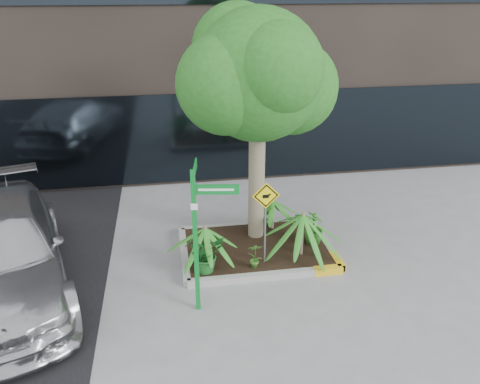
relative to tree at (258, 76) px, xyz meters
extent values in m
plane|color=gray|center=(-0.29, -0.82, -3.80)|extent=(80.00, 80.00, 0.00)
cube|color=#9E9E99|center=(-0.09, 0.58, -3.72)|extent=(3.20, 0.15, 0.15)
cube|color=#9E9E99|center=(-0.09, -1.62, -3.72)|extent=(3.20, 0.15, 0.15)
cube|color=#9E9E99|center=(-1.69, -0.52, -3.72)|extent=(0.15, 2.20, 0.15)
cube|color=#9E9E99|center=(1.51, -0.52, -3.72)|extent=(0.15, 2.20, 0.15)
cube|color=yellow|center=(1.21, -1.62, -3.72)|extent=(0.60, 0.17, 0.15)
cube|color=black|center=(-0.09, -0.52, -3.68)|extent=(3.05, 2.05, 0.06)
cylinder|color=gray|center=(0.00, -0.02, -2.12)|extent=(0.36, 0.36, 3.35)
cylinder|color=gray|center=(0.11, -0.02, -0.89)|extent=(0.63, 0.18, 1.09)
sphere|color=#235819|center=(0.00, -0.02, 0.00)|extent=(2.68, 2.68, 2.68)
sphere|color=#235819|center=(0.78, 0.32, -0.33)|extent=(2.01, 2.01, 2.01)
sphere|color=#235819|center=(-0.67, -0.24, -0.11)|extent=(2.01, 2.01, 2.01)
sphere|color=#235819|center=(0.23, -0.69, 0.23)|extent=(1.79, 1.79, 1.79)
sphere|color=#235819|center=(-0.33, 0.54, 0.45)|extent=(1.90, 1.90, 1.90)
cylinder|color=gray|center=(0.81, -1.01, -3.15)|extent=(0.07, 0.07, 1.00)
cylinder|color=gray|center=(-1.25, -0.98, -3.22)|extent=(0.07, 0.07, 0.85)
cylinder|color=gray|center=(0.46, 0.24, -3.26)|extent=(0.07, 0.07, 0.77)
imported|color=#B8B9BE|center=(-5.17, -1.07, -2.99)|extent=(3.78, 6.01, 1.62)
imported|color=#19581E|center=(-1.28, -1.31, -3.26)|extent=(0.95, 0.95, 0.78)
imported|color=#2B6D20|center=(1.20, -0.60, -3.26)|extent=(0.49, 0.49, 0.78)
imported|color=#356920|center=(-0.28, -1.37, -3.36)|extent=(0.33, 0.33, 0.58)
imported|color=#235A1A|center=(0.18, 0.07, -3.27)|extent=(0.58, 0.58, 0.76)
cube|color=#0B832A|center=(-1.52, -2.32, -2.42)|extent=(0.09, 0.09, 2.74)
cube|color=#0B832A|center=(-1.16, -2.38, -1.40)|extent=(0.76, 0.14, 0.18)
cube|color=#0B832A|center=(-1.47, -1.95, -1.20)|extent=(0.14, 0.76, 0.18)
cube|color=white|center=(-1.16, -2.39, -1.40)|extent=(0.58, 0.09, 0.04)
cube|color=white|center=(-1.48, -1.95, -1.20)|extent=(0.09, 0.58, 0.04)
cube|color=white|center=(-1.52, -2.37, -1.69)|extent=(0.12, 0.02, 0.12)
cylinder|color=slate|center=(-0.04, -1.17, -2.82)|extent=(0.04, 0.08, 1.65)
cube|color=yellow|center=(-0.04, -1.19, -2.12)|extent=(0.55, 0.02, 0.55)
cube|color=black|center=(-0.04, -1.20, -2.12)|extent=(0.49, 0.01, 0.49)
cube|color=yellow|center=(-0.04, -1.20, -2.12)|extent=(0.42, 0.00, 0.42)
cube|color=black|center=(-0.05, -1.21, -2.13)|extent=(0.13, 0.00, 0.07)
camera|label=1|loc=(-1.90, -9.37, 1.69)|focal=35.00mm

